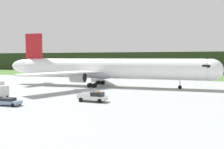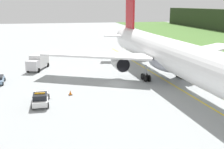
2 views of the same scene
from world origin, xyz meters
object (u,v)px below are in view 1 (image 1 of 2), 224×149
(ops_pickup_truck, at_px, (93,97))
(staff_car, at_px, (9,101))
(airliner, at_px, (107,69))
(apron_cone, at_px, (88,95))

(ops_pickup_truck, relative_size, staff_car, 1.30)
(airliner, relative_size, ops_pickup_truck, 11.24)
(ops_pickup_truck, relative_size, apron_cone, 7.30)
(airliner, height_order, apron_cone, airliner)
(apron_cone, bearing_deg, staff_car, -126.34)
(airliner, height_order, ops_pickup_truck, airliner)
(staff_car, distance_m, apron_cone, 15.03)
(ops_pickup_truck, bearing_deg, staff_car, -146.84)
(ops_pickup_truck, height_order, apron_cone, ops_pickup_truck)
(ops_pickup_truck, distance_m, apron_cone, 5.30)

